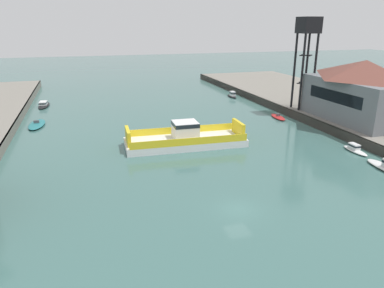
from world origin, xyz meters
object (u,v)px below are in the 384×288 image
object	(u,v)px
moored_boat_near_left	(355,149)
moored_boat_near_right	(232,95)
warehouse_shed	(363,90)
moored_boat_mid_left	(37,124)
chain_ferry	(185,138)
crane_tower	(308,36)
moored_boat_far_left	(278,117)
moored_boat_mid_right	(44,105)

from	to	relation	value
moored_boat_near_left	moored_boat_near_right	distance (m)	44.58
warehouse_shed	moored_boat_mid_left	bearing A→B (deg)	161.46
chain_ferry	moored_boat_near_right	distance (m)	41.10
crane_tower	moored_boat_near_right	bearing A→B (deg)	103.46
crane_tower	moored_boat_far_left	bearing A→B (deg)	-176.63
warehouse_shed	crane_tower	xyz separation A→B (m)	(-4.80, 11.08, 9.02)
moored_boat_mid_right	moored_boat_mid_left	bearing A→B (deg)	-89.85
chain_ferry	warehouse_shed	distance (m)	33.44
chain_ferry	moored_boat_mid_left	xyz separation A→B (m)	(-23.37, 19.27, -0.87)
moored_boat_near_right	moored_boat_far_left	bearing A→B (deg)	-89.69
moored_boat_mid_right	crane_tower	bearing A→B (deg)	-26.06
moored_boat_mid_right	crane_tower	world-z (taller)	crane_tower
chain_ferry	warehouse_shed	size ratio (longest dim) A/B	0.97
chain_ferry	moored_boat_far_left	xyz separation A→B (m)	(22.80, 11.15, -0.92)
moored_boat_far_left	crane_tower	bearing A→B (deg)	3.37
moored_boat_near_right	moored_boat_mid_left	world-z (taller)	moored_boat_near_right
moored_boat_near_right	crane_tower	xyz separation A→B (m)	(5.46, -22.81, 15.32)
moored_boat_near_right	moored_boat_mid_right	size ratio (longest dim) A/B	0.65
chain_ferry	moored_boat_near_right	xyz separation A→B (m)	(22.68, 34.28, -0.55)
moored_boat_near_right	moored_boat_far_left	xyz separation A→B (m)	(0.13, -23.12, -0.37)
moored_boat_near_right	moored_boat_mid_left	size ratio (longest dim) A/B	0.63
moored_boat_far_left	warehouse_shed	world-z (taller)	warehouse_shed
moored_boat_near_right	warehouse_shed	world-z (taller)	warehouse_shed
moored_boat_far_left	crane_tower	world-z (taller)	crane_tower
moored_boat_far_left	crane_tower	distance (m)	16.58
moored_boat_near_left	crane_tower	distance (m)	27.14
moored_boat_mid_left	moored_boat_mid_right	xyz separation A→B (m)	(-0.05, 17.41, 0.19)
moored_boat_mid_left	moored_boat_far_left	world-z (taller)	moored_boat_mid_left
moored_boat_mid_right	crane_tower	size ratio (longest dim) A/B	0.43
warehouse_shed	crane_tower	distance (m)	15.07
chain_ferry	moored_boat_mid_left	bearing A→B (deg)	140.49
moored_boat_near_left	moored_boat_far_left	bearing A→B (deg)	91.34
moored_boat_mid_right	warehouse_shed	world-z (taller)	warehouse_shed
chain_ferry	moored_boat_near_right	bearing A→B (deg)	56.51
moored_boat_near_right	moored_boat_mid_right	bearing A→B (deg)	177.02
chain_ferry	moored_boat_far_left	world-z (taller)	chain_ferry
moored_boat_near_left	moored_boat_mid_left	distance (m)	55.25
moored_boat_near_right	crane_tower	world-z (taller)	crane_tower
moored_boat_near_right	moored_boat_near_left	bearing A→B (deg)	-89.20
moored_boat_near_left	moored_boat_mid_right	bearing A→B (deg)	134.84
chain_ferry	moored_boat_near_right	size ratio (longest dim) A/B	3.79
moored_boat_near_left	moored_boat_mid_left	size ratio (longest dim) A/B	0.62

